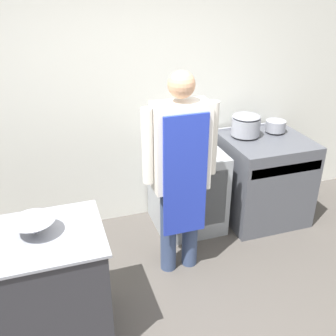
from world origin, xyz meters
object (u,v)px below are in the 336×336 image
Objects in this scene: person_cook at (181,166)px; mixing_bowl at (34,227)px; stove at (263,178)px; sauce_pot at (276,126)px; stock_pot at (246,124)px; fridge_unit at (187,189)px.

person_cook is 1.24m from mixing_bowl.
stove is 4.44× the size of sauce_pot.
sauce_pot reaches higher than stove.
sauce_pot is at bearing 27.01° from person_cook.
stock_pot is 1.40× the size of sauce_pot.
mixing_bowl is (-1.46, -1.05, 0.54)m from fridge_unit.
person_cook reaches higher than sauce_pot.
stock_pot is at bearing 180.00° from sauce_pot.
stock_pot reaches higher than mixing_bowl.
stock_pot reaches higher than stove.
mixing_bowl is 2.38m from stock_pot.
stock_pot is at bearing 27.48° from mixing_bowl.
person_cook reaches higher than stove.
fridge_unit is at bearing -177.04° from sauce_pot.
stove is 0.52× the size of person_cook.
person_cook reaches higher than mixing_bowl.
mixing_bowl is at bearing -157.36° from stove.
mixing_bowl is (-1.16, -0.43, -0.06)m from person_cook.
stove is 0.63m from stock_pot.
person_cook is at bearing -155.17° from stove.
stove is at bearing -140.34° from sauce_pot.
stove is 1.09× the size of fridge_unit.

